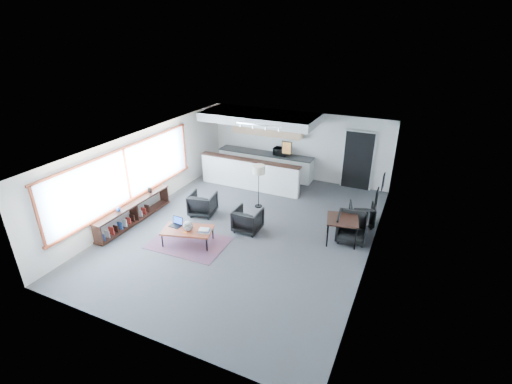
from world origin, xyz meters
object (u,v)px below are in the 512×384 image
at_px(coffee_table, 188,230).
at_px(armchair_left, 203,203).
at_px(laptop, 177,223).
at_px(dining_chair_near, 352,228).
at_px(ceramic_pot, 188,226).
at_px(armchair_right, 248,219).
at_px(book_stack, 204,230).
at_px(microwave, 281,151).
at_px(dining_table, 342,221).
at_px(dining_chair_far, 361,215).
at_px(floor_lamp, 259,171).

height_order(coffee_table, armchair_left, armchair_left).
height_order(laptop, dining_chair_near, dining_chair_near).
distance_m(laptop, dining_chair_near, 4.88).
bearing_deg(ceramic_pot, coffee_table, 143.55).
distance_m(armchair_left, armchair_right, 1.76).
distance_m(coffee_table, armchair_left, 1.72).
distance_m(book_stack, microwave, 5.44).
bearing_deg(dining_table, armchair_right, -167.70).
height_order(ceramic_pot, dining_chair_far, ceramic_pot).
height_order(laptop, microwave, microwave).
relative_size(floor_lamp, microwave, 2.76).
relative_size(coffee_table, book_stack, 3.98).
distance_m(ceramic_pot, dining_chair_near, 4.52).
bearing_deg(dining_chair_far, armchair_right, 15.25).
bearing_deg(floor_lamp, armchair_left, -138.48).
relative_size(book_stack, armchair_right, 0.49).
xyz_separation_m(armchair_right, microwave, (-0.62, 4.17, 0.73)).
bearing_deg(dining_chair_far, floor_lamp, -11.88).
xyz_separation_m(coffee_table, armchair_left, (-0.54, 1.63, -0.01)).
xyz_separation_m(laptop, ceramic_pot, (0.45, -0.11, 0.07)).
xyz_separation_m(armchair_left, floor_lamp, (1.38, 1.22, 0.87)).
relative_size(armchair_left, microwave, 1.50).
bearing_deg(laptop, armchair_left, 98.95).
distance_m(armchair_right, dining_chair_far, 3.43).
xyz_separation_m(coffee_table, dining_chair_far, (4.13, 3.07, -0.09)).
bearing_deg(dining_chair_near, coffee_table, -159.80).
bearing_deg(dining_chair_near, floor_lamp, 159.44).
relative_size(dining_table, microwave, 1.90).
relative_size(laptop, dining_chair_near, 0.47).
height_order(dining_chair_near, dining_chair_far, dining_chair_near).
height_order(coffee_table, dining_chair_far, dining_chair_far).
bearing_deg(microwave, dining_chair_near, -41.35).
xyz_separation_m(laptop, dining_chair_near, (4.45, 1.99, -0.14)).
relative_size(armchair_right, dining_chair_far, 1.22).
bearing_deg(armchair_right, book_stack, 59.76).
xyz_separation_m(floor_lamp, dining_chair_near, (3.21, -0.79, -0.90)).
height_order(laptop, dining_chair_far, laptop).
bearing_deg(coffee_table, dining_chair_near, 11.01).
xyz_separation_m(laptop, floor_lamp, (1.24, 2.78, 0.75)).
xyz_separation_m(book_stack, floor_lamp, (0.34, 2.77, 0.78)).
height_order(laptop, ceramic_pot, ceramic_pot).
bearing_deg(ceramic_pot, armchair_right, 49.74).
relative_size(ceramic_pot, floor_lamp, 0.19).
bearing_deg(armchair_left, book_stack, 113.15).
relative_size(armchair_right, dining_chair_near, 1.05).
bearing_deg(dining_chair_far, coffee_table, 20.90).
bearing_deg(armchair_left, microwave, -116.75).
bearing_deg(dining_table, book_stack, -151.40).
height_order(ceramic_pot, book_stack, ceramic_pot).
distance_m(coffee_table, microwave, 5.55).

